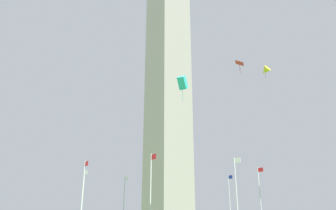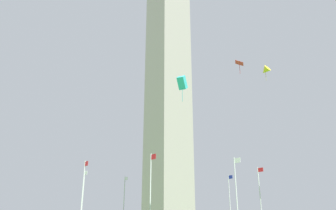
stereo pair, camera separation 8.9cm
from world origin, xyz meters
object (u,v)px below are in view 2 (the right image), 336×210
Objects in this scene: flagpole_se at (178,198)px; flagpole_sw at (83,195)px; flagpole_n at (236,189)px; flagpole_w at (83,190)px; kite_yellow_delta at (265,71)px; kite_red_diamond at (239,63)px; flagpole_e at (230,196)px; flagpole_nw at (151,187)px; kite_cyan_box at (182,83)px; obelisk_monument at (168,64)px; flagpole_ne at (260,193)px; flagpole_s at (124,197)px.

flagpole_se is 1.00× the size of flagpole_sw.
flagpole_n and flagpole_w have the same top height.
kite_yellow_delta is at bearing 31.26° from flagpole_sw.
flagpole_sw is (-25.05, -10.38, 0.00)m from flagpole_n.
kite_red_diamond is at bearing -72.42° from kite_yellow_delta.
flagpole_e is 1.00× the size of flagpole_nw.
flagpole_nw is at bearing 22.50° from flagpole_w.
kite_cyan_box is at bearing -80.98° from kite_yellow_delta.
obelisk_monument is at bearing 169.35° from kite_red_diamond.
obelisk_monument is at bearing 45.15° from flagpole_sw.
flagpole_sw is at bearing -90.00° from flagpole_se.
flagpole_sw is at bearing -148.74° from kite_yellow_delta.
flagpole_w is 3.16× the size of kite_cyan_box.
kite_cyan_box reaches higher than flagpole_ne.
flagpole_n is 1.00× the size of flagpole_w.
obelisk_monument reaches higher than flagpole_nw.
flagpole_n is 16.01m from kite_red_diamond.
flagpole_sw and flagpole_nw have the same top height.
obelisk_monument is at bearing -135.15° from flagpole_ne.
kite_cyan_box reaches higher than flagpole_se.
flagpole_w is (0.05, -14.67, -23.56)m from obelisk_monument.
obelisk_monument is at bearing -90.21° from flagpole_e.
flagpole_se is (-10.38, -4.30, 0.00)m from flagpole_e.
obelisk_monument is 27.76m from flagpole_e.
obelisk_monument reaches higher than kite_yellow_delta.
kite_yellow_delta is at bearing -27.24° from flagpole_e.
kite_red_diamond is (30.20, 6.64, 14.69)m from flagpole_sw.
flagpole_se is 27.11m from flagpole_w.
flagpole_s is at bearing 112.50° from flagpole_sw.
kite_yellow_delta is (16.71, -8.60, 17.66)m from flagpole_e.
flagpole_s is at bearing 180.00° from flagpole_n.
kite_cyan_box is at bearing -33.20° from obelisk_monument.
flagpole_s is 11.23m from flagpole_sw.
obelisk_monument reaches higher than flagpole_sw.
kite_cyan_box is (5.06, -12.95, 9.77)m from flagpole_n.
flagpole_n is 27.11m from flagpole_se.
flagpole_e and flagpole_se have the same top height.
flagpole_e is 35.32m from kite_cyan_box.
obelisk_monument is 27.78m from flagpole_nw.
flagpole_n is at bearing -22.50° from flagpole_se.
flagpole_ne is 3.54× the size of kite_yellow_delta.
flagpole_w is at bearing -67.50° from flagpole_se.
kite_cyan_box is (19.73, 1.73, 9.77)m from flagpole_w.
kite_cyan_box is (9.36, -2.57, 9.77)m from flagpole_nw.
flagpole_se is (-25.05, 10.38, 0.00)m from flagpole_n.
flagpole_w and flagpole_nw have the same top height.
flagpole_s is 1.00× the size of flagpole_w.
kite_yellow_delta is (31.39, 6.07, 17.66)m from flagpole_s.
flagpole_ne and flagpole_w have the same top height.
flagpole_se is at bearing 170.97° from kite_yellow_delta.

